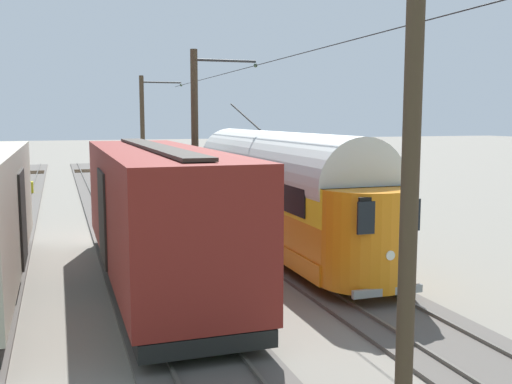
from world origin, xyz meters
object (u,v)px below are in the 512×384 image
object	(u,v)px
vintage_streetcar	(278,188)
catenary_pole_foreground	(144,133)
track_end_bumper	(18,188)
catenary_pole_mid_near	(197,142)
catenary_pole_mid_far	(414,179)
coach_far_siding	(156,211)

from	to	relation	value
vintage_streetcar	catenary_pole_foreground	xyz separation A→B (m)	(2.43, -17.43, 1.61)
catenary_pole_foreground	track_end_bumper	bearing A→B (deg)	-14.41
vintage_streetcar	catenary_pole_mid_near	xyz separation A→B (m)	(2.43, -2.57, 1.61)
catenary_pole_mid_near	catenary_pole_mid_far	world-z (taller)	same
coach_far_siding	track_end_bumper	size ratio (longest dim) A/B	6.95
coach_far_siding	catenary_pole_foreground	bearing A→B (deg)	-97.08
coach_far_siding	catenary_pole_foreground	world-z (taller)	catenary_pole_foreground
catenary_pole_foreground	catenary_pole_mid_far	bearing A→B (deg)	90.00
catenary_pole_mid_far	vintage_streetcar	bearing A→B (deg)	-101.20
catenary_pole_mid_far	coach_far_siding	bearing A→B (deg)	-73.54
catenary_pole_foreground	catenary_pole_mid_far	distance (m)	29.71
coach_far_siding	catenary_pole_mid_far	bearing A→B (deg)	106.46
catenary_pole_mid_near	coach_far_siding	bearing A→B (deg)	66.80
coach_far_siding	track_end_bumper	bearing A→B (deg)	-77.62
catenary_pole_mid_far	track_end_bumper	world-z (taller)	catenary_pole_mid_far
coach_far_siding	vintage_streetcar	bearing A→B (deg)	-145.22
coach_far_siding	catenary_pole_foreground	size ratio (longest dim) A/B	1.69
vintage_streetcar	coach_far_siding	world-z (taller)	vintage_streetcar
vintage_streetcar	catenary_pole_mid_far	distance (m)	12.63
vintage_streetcar	coach_far_siding	distance (m)	6.13
catenary_pole_mid_far	catenary_pole_foreground	bearing A→B (deg)	-90.00
catenary_pole_mid_near	vintage_streetcar	bearing A→B (deg)	133.45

